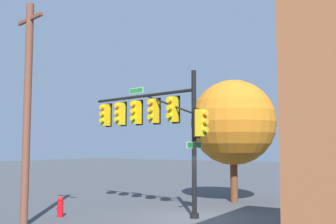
{
  "coord_description": "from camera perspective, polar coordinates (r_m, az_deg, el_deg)",
  "views": [
    {
      "loc": [
        -7.84,
        14.5,
        2.91
      ],
      "look_at": [
        1.22,
        0.09,
        4.38
      ],
      "focal_mm": 42.51,
      "sensor_mm": 36.0,
      "label": 1
    }
  ],
  "objects": [
    {
      "name": "utility_pole",
      "position": [
        15.81,
        -19.54,
        0.45
      ],
      "size": [
        1.79,
        0.48,
        8.36
      ],
      "color": "brown",
      "rests_on": "ground_plane"
    },
    {
      "name": "signal_pole_assembly",
      "position": [
        18.11,
        -2.18,
        -0.82
      ],
      "size": [
        7.02,
        1.8,
        6.08
      ],
      "color": "black",
      "rests_on": "ground_plane"
    },
    {
      "name": "tree_near",
      "position": [
        21.41,
        9.33,
        -1.5
      ],
      "size": [
        4.51,
        4.51,
        6.44
      ],
      "color": "brown",
      "rests_on": "ground_plane"
    },
    {
      "name": "fire_hydrant",
      "position": [
        17.44,
        -15.18,
        -13.01
      ],
      "size": [
        0.33,
        0.24,
        0.83
      ],
      "color": "red",
      "rests_on": "ground_plane"
    },
    {
      "name": "ground_plane",
      "position": [
        16.74,
        3.82,
        -14.94
      ],
      "size": [
        120.0,
        120.0,
        0.0
      ],
      "primitive_type": "plane",
      "color": "#404449"
    }
  ]
}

